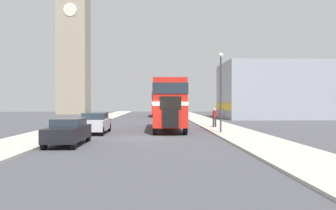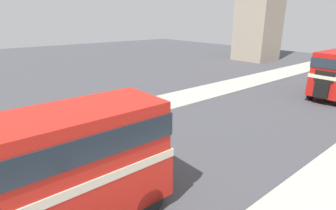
{
  "view_description": "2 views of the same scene",
  "coord_description": "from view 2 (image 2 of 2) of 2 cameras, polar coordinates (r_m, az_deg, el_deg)",
  "views": [
    {
      "loc": [
        0.85,
        -21.39,
        2.33
      ],
      "look_at": [
        1.83,
        5.84,
        2.1
      ],
      "focal_mm": 35.0,
      "sensor_mm": 36.0,
      "label": 1
    },
    {
      "loc": [
        9.19,
        5.39,
        6.64
      ],
      "look_at": [
        0.0,
        12.88,
        2.66
      ],
      "focal_mm": 28.0,
      "sensor_mm": 36.0,
      "label": 2
    }
  ],
  "objects": [
    {
      "name": "double_decker_bus",
      "position": [
        8.49,
        -31.65,
        -14.25
      ],
      "size": [
        2.49,
        9.76,
        4.07
      ],
      "color": "red",
      "rests_on": "ground_plane"
    }
  ]
}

